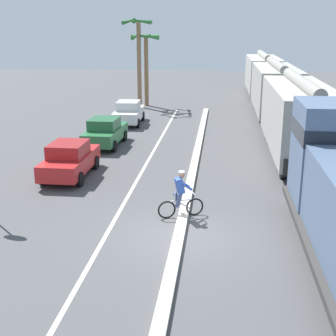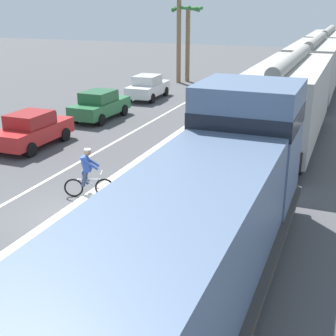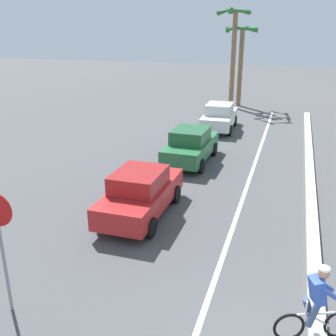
% 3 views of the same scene
% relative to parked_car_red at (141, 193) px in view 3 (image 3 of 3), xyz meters
% --- Properties ---
extents(median_curb, '(0.36, 36.00, 0.16)m').
position_rel_parked_car_red_xyz_m(median_curb, '(5.50, 0.34, -0.74)').
color(median_curb, beige).
rests_on(median_curb, ground).
extents(lane_stripe, '(0.14, 36.00, 0.01)m').
position_rel_parked_car_red_xyz_m(lane_stripe, '(3.10, 0.34, -0.81)').
color(lane_stripe, silver).
rests_on(lane_stripe, ground).
extents(parked_car_red, '(1.84, 4.20, 1.62)m').
position_rel_parked_car_red_xyz_m(parked_car_red, '(0.00, 0.00, 0.00)').
color(parked_car_red, red).
rests_on(parked_car_red, ground).
extents(parked_car_green, '(1.90, 4.23, 1.62)m').
position_rel_parked_car_red_xyz_m(parked_car_green, '(0.19, 5.82, 0.00)').
color(parked_car_green, '#286B3D').
rests_on(parked_car_green, ground).
extents(parked_car_white, '(1.95, 4.26, 1.62)m').
position_rel_parked_car_red_xyz_m(parked_car_white, '(0.30, 12.21, 0.00)').
color(parked_car_white, silver).
rests_on(parked_car_white, ground).
extents(cyclist, '(1.60, 0.75, 1.71)m').
position_rel_parked_car_red_xyz_m(cyclist, '(5.38, -4.14, 0.00)').
color(cyclist, black).
rests_on(cyclist, ground).
extents(stop_sign, '(0.76, 0.08, 2.88)m').
position_rel_parked_car_red_xyz_m(stop_sign, '(-1.06, -5.27, 1.21)').
color(stop_sign, gray).
rests_on(stop_sign, ground).
extents(palm_tree_near, '(2.58, 2.70, 7.32)m').
position_rel_parked_car_red_xyz_m(palm_tree_near, '(-0.18, 19.41, 4.45)').
color(palm_tree_near, '#846647').
rests_on(palm_tree_near, ground).
extents(palm_tree_far, '(2.70, 2.71, 6.13)m').
position_rel_parked_car_red_xyz_m(palm_tree_far, '(0.30, 20.27, 3.82)').
color(palm_tree_far, '#846647').
rests_on(palm_tree_far, ground).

